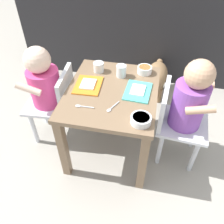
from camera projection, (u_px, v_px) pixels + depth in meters
ground_plane at (112, 144)px, 1.58m from camera, size 7.00×7.00×0.00m
kitchen_cabinet_back at (135, 21)px, 1.98m from camera, size 2.01×0.34×0.96m
dining_table at (112, 102)px, 1.32m from camera, size 0.50×0.60×0.47m
seated_child_left at (46, 85)px, 1.38m from camera, size 0.30×0.30×0.67m
seated_child_right at (187, 103)px, 1.23m from camera, size 0.30×0.30×0.70m
dog at (156, 77)px, 1.85m from camera, size 0.20×0.46×0.30m
food_tray_left at (88, 85)px, 1.30m from camera, size 0.16×0.19×0.02m
food_tray_right at (138, 91)px, 1.25m from camera, size 0.15×0.20×0.02m
water_cup_left at (121, 72)px, 1.35m from camera, size 0.06×0.06×0.07m
water_cup_right at (99, 67)px, 1.40m from camera, size 0.06×0.06×0.06m
cereal_bowl_left_side at (145, 70)px, 1.38m from camera, size 0.09×0.09×0.04m
cereal_bowl_right_side at (141, 119)px, 1.07m from camera, size 0.10×0.10×0.04m
spoon_by_left_tray at (83, 106)px, 1.16m from camera, size 0.10×0.02×0.01m
spoon_by_right_tray at (112, 108)px, 1.15m from camera, size 0.06×0.09×0.01m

